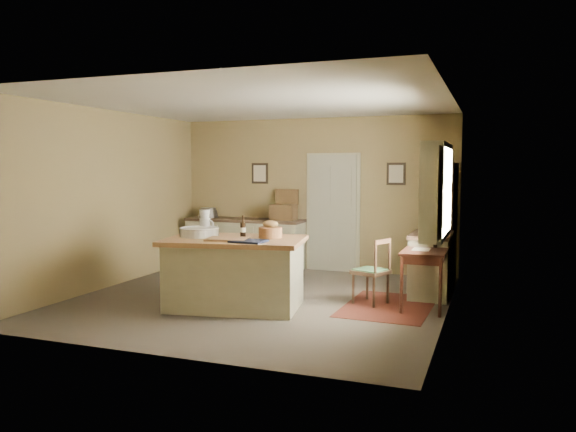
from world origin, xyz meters
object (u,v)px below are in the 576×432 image
desk_chair (371,272)px  work_island (235,271)px  writing_desk (425,257)px  sideboard (246,242)px  shelving_unit (447,225)px  right_cabinet (431,264)px

desk_chair → work_island: bearing=-131.8°
writing_desk → sideboard: bearing=150.9°
desk_chair → shelving_unit: bearing=84.9°
right_cabinet → writing_desk: bearing=-90.0°
desk_chair → right_cabinet: (0.70, 0.77, 0.02)m
writing_desk → shelving_unit: size_ratio=0.47×
sideboard → right_cabinet: bearing=-18.8°
work_island → shelving_unit: 3.49m
sideboard → desk_chair: bearing=-35.5°
work_island → shelving_unit: bearing=34.2°
sideboard → desk_chair: 3.34m
work_island → sideboard: bearing=102.0°
writing_desk → desk_chair: desk_chair is taller
sideboard → shelving_unit: bearing=-5.1°
writing_desk → work_island: bearing=-160.7°
writing_desk → desk_chair: (-0.70, -0.04, -0.23)m
work_island → sideboard: (-1.09, 2.72, -0.00)m
work_island → right_cabinet: work_island is taller
work_island → writing_desk: 2.48m
writing_desk → right_cabinet: (-0.00, 0.74, -0.21)m
right_cabinet → shelving_unit: size_ratio=0.52×
work_island → desk_chair: size_ratio=2.22×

